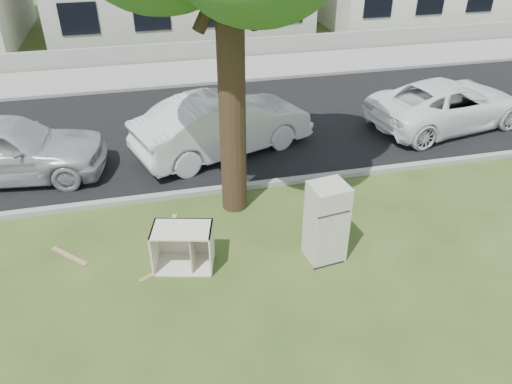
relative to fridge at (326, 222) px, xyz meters
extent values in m
plane|color=#314B1A|center=(-0.90, 0.28, -0.78)|extent=(120.00, 120.00, 0.00)
cube|color=black|center=(-0.90, 6.28, -0.78)|extent=(120.00, 7.00, 0.01)
cube|color=gray|center=(-0.90, 2.73, -0.78)|extent=(120.00, 0.18, 0.12)
cube|color=gray|center=(-0.90, 9.83, -0.78)|extent=(120.00, 0.18, 0.12)
cube|color=gray|center=(-0.90, 11.28, -0.78)|extent=(120.00, 2.80, 0.01)
cube|color=gray|center=(-0.90, 12.88, -0.43)|extent=(120.00, 0.15, 0.70)
cylinder|color=black|center=(-1.30, 2.08, 1.82)|extent=(0.54, 0.54, 5.20)
cube|color=silver|center=(0.00, 0.00, 0.00)|extent=(0.72, 0.68, 1.57)
cube|color=white|center=(-2.60, 0.34, -0.37)|extent=(1.20, 0.90, 0.83)
cube|color=olive|center=(-2.91, 0.33, -0.77)|extent=(1.08, 0.60, 0.02)
cube|color=#A77D57|center=(-4.70, 1.08, -0.77)|extent=(0.72, 0.73, 0.02)
cube|color=tan|center=(-2.73, 1.58, -0.77)|extent=(0.33, 0.90, 0.02)
imported|color=silver|center=(-1.07, 4.70, -0.02)|extent=(4.92, 3.07, 1.53)
imported|color=white|center=(5.48, 4.85, -0.12)|extent=(5.09, 3.05, 1.32)
imported|color=silver|center=(-6.25, 4.54, -0.01)|extent=(4.72, 2.36, 1.54)
camera|label=1|loc=(-2.95, -6.91, 5.27)|focal=35.00mm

